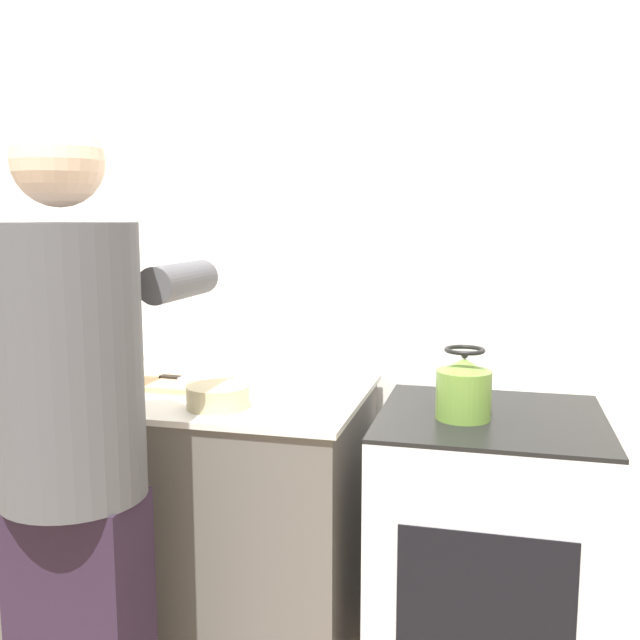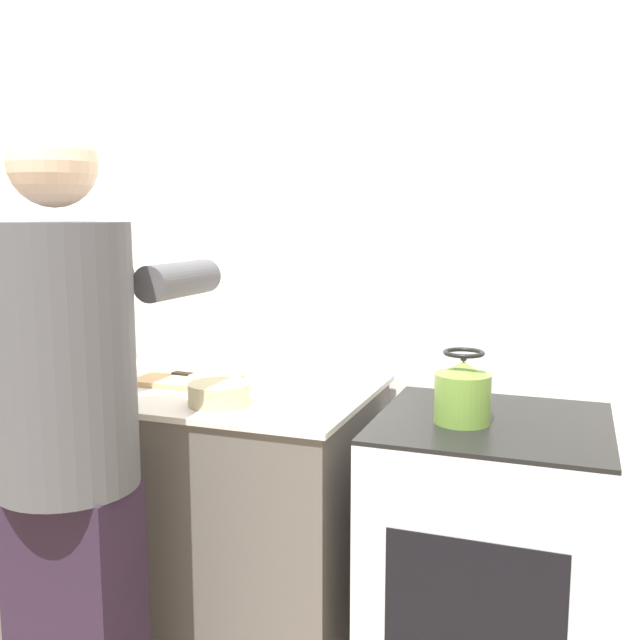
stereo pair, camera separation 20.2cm
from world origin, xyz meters
The scene contains 10 objects.
wall_back centered at (0.00, 0.75, 1.30)m, with size 8.00×0.05×2.60m.
counter centered at (-0.35, 0.34, 0.45)m, with size 1.45×0.71×0.90m.
oven centered at (0.75, 0.30, 0.44)m, with size 0.62×0.61×0.89m.
person centered at (-0.21, -0.25, 0.90)m, with size 0.39×0.62×1.67m.
cutting_board centered at (-0.26, 0.36, 0.91)m, with size 0.37×0.22×0.02m.
knife centered at (-0.22, 0.38, 0.92)m, with size 0.19×0.05×0.01m.
kettle centered at (0.68, 0.25, 0.97)m, with size 0.15×0.15×0.20m.
bowl_prep centered at (-0.01, 0.15, 0.93)m, with size 0.18×0.18×0.06m.
bowl_mixing centered at (-0.72, 0.31, 0.94)m, with size 0.19×0.19×0.08m.
canister_jar centered at (-0.68, 0.56, 0.97)m, with size 0.14×0.14×0.14m.
Camera 2 is at (0.95, -1.64, 1.44)m, focal length 40.00 mm.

